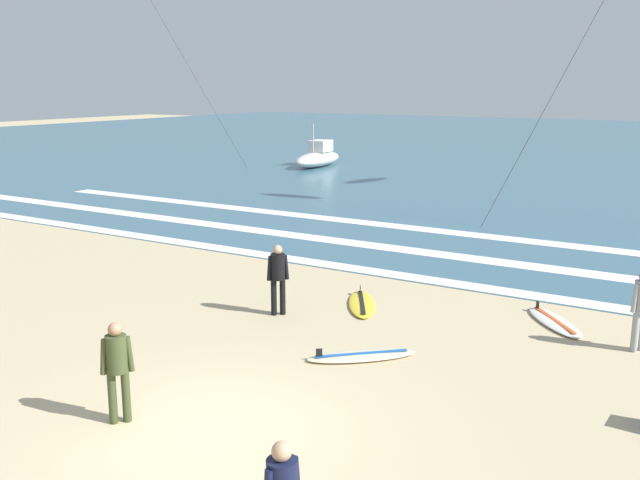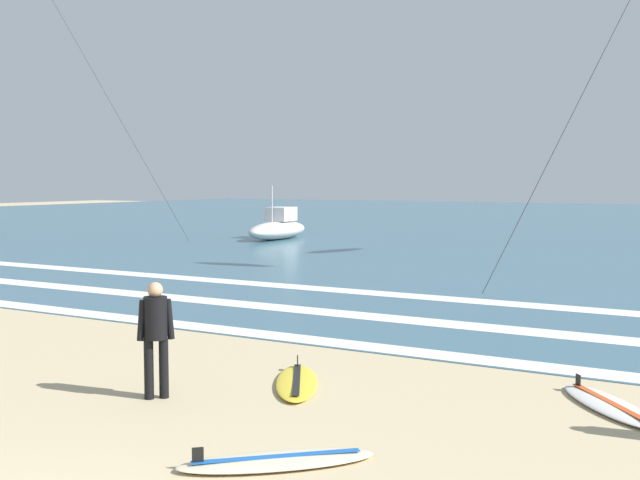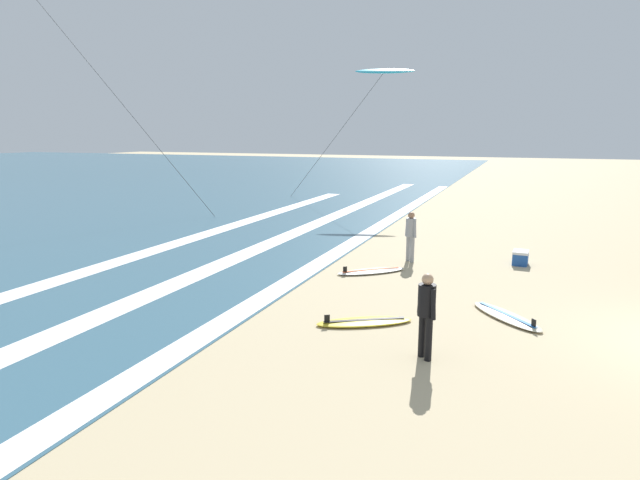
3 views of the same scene
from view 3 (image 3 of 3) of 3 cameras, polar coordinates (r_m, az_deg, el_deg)
The scene contains 10 objects.
wave_foam_shoreline at distance 14.82m, azimuth -2.92°, elevation -4.28°, with size 55.32×0.66×0.01m, color white.
wave_foam_mid_break at distance 16.08m, azimuth -12.19°, elevation -3.26°, with size 57.03×0.83×0.01m, color white.
wave_foam_outer_break at distance 17.19m, azimuth -23.46°, elevation -3.01°, with size 42.59×0.84×0.01m, color white.
surfer_left_near at distance 9.74m, azimuth 11.39°, elevation -7.21°, with size 0.42×0.43×1.60m.
surfer_right_near at distance 16.93m, azimuth 9.74°, elevation 0.85°, with size 0.39×0.45×1.60m.
surfboard_left_pile at distance 15.64m, azimuth 5.50°, elevation -3.35°, with size 1.81×2.00×0.25m.
surfboard_right_spare at distance 12.57m, azimuth 19.42°, elevation -7.73°, with size 1.95×1.86×0.25m.
surfboard_near_water at distance 11.57m, azimuth 4.79°, elevation -8.76°, with size 1.58×2.11×0.25m.
kite_cyan_low_near at distance 29.99m, azimuth 6.96°, elevation 17.54°, with size 2.83×8.21×7.48m.
cooler_box at distance 17.61m, azimuth 20.77°, elevation -1.79°, with size 0.64×0.48×0.44m.
Camera 3 is at (-11.34, 3.58, 4.05)m, focal length 29.73 mm.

